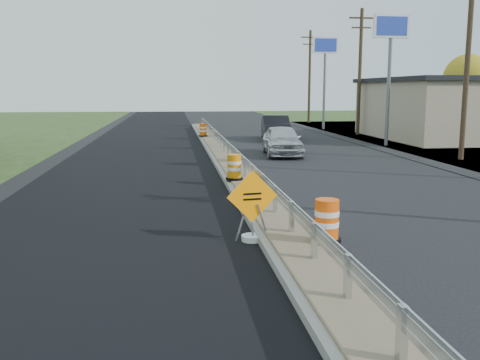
{
  "coord_description": "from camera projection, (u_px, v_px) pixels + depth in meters",
  "views": [
    {
      "loc": [
        -2.68,
        -15.69,
        3.45
      ],
      "look_at": [
        -0.93,
        -1.94,
        1.1
      ],
      "focal_mm": 40.0,
      "sensor_mm": 36.0,
      "label": 1
    }
  ],
  "objects": [
    {
      "name": "ground",
      "position": [
        262.0,
        204.0,
        16.26
      ],
      "size": [
        140.0,
        140.0,
        0.0
      ],
      "primitive_type": "plane",
      "color": "black",
      "rests_on": "ground"
    },
    {
      "name": "milled_overlay",
      "position": [
        137.0,
        163.0,
        25.49
      ],
      "size": [
        7.2,
        120.0,
        0.01
      ],
      "primitive_type": "cube",
      "color": "black",
      "rests_on": "ground"
    },
    {
      "name": "median",
      "position": [
        233.0,
        165.0,
        24.06
      ],
      "size": [
        1.6,
        55.0,
        0.23
      ],
      "color": "gray",
      "rests_on": "ground"
    },
    {
      "name": "guardrail",
      "position": [
        230.0,
        149.0,
        24.94
      ],
      "size": [
        0.1,
        46.15,
        0.72
      ],
      "color": "silver",
      "rests_on": "median"
    },
    {
      "name": "pylon_sign_mid",
      "position": [
        391.0,
        39.0,
        32.12
      ],
      "size": [
        2.2,
        0.3,
        7.9
      ],
      "color": "slate",
      "rests_on": "ground"
    },
    {
      "name": "pylon_sign_north",
      "position": [
        325.0,
        54.0,
        45.82
      ],
      "size": [
        2.2,
        0.3,
        7.9
      ],
      "color": "slate",
      "rests_on": "ground"
    },
    {
      "name": "utility_pole_smid",
      "position": [
        468.0,
        58.0,
        25.66
      ],
      "size": [
        1.9,
        0.26,
        9.4
      ],
      "color": "#473523",
      "rests_on": "ground"
    },
    {
      "name": "utility_pole_nmid",
      "position": [
        360.0,
        70.0,
        40.33
      ],
      "size": [
        1.9,
        0.26,
        9.4
      ],
      "color": "#473523",
      "rests_on": "ground"
    },
    {
      "name": "utility_pole_north",
      "position": [
        310.0,
        75.0,
        55.0
      ],
      "size": [
        1.9,
        0.26,
        9.4
      ],
      "color": "#473523",
      "rests_on": "ground"
    },
    {
      "name": "tree_far_yellow",
      "position": [
        468.0,
        78.0,
        51.98
      ],
      "size": [
        4.62,
        4.62,
        6.86
      ],
      "color": "#473523",
      "rests_on": "ground"
    },
    {
      "name": "caution_sign",
      "position": [
        252.0,
        223.0,
        12.24
      ],
      "size": [
        1.19,
        0.5,
        1.65
      ],
      "rotation": [
        0.0,
        0.0,
        0.15
      ],
      "color": "white",
      "rests_on": "ground"
    },
    {
      "name": "barrel_median_near",
      "position": [
        327.0,
        222.0,
        11.37
      ],
      "size": [
        0.63,
        0.63,
        0.93
      ],
      "color": "black",
      "rests_on": "median"
    },
    {
      "name": "barrel_median_mid",
      "position": [
        234.0,
        168.0,
        19.25
      ],
      "size": [
        0.63,
        0.63,
        0.92
      ],
      "color": "black",
      "rests_on": "median"
    },
    {
      "name": "barrel_median_far",
      "position": [
        203.0,
        130.0,
        37.03
      ],
      "size": [
        0.61,
        0.61,
        0.9
      ],
      "color": "black",
      "rests_on": "median"
    },
    {
      "name": "barrel_shoulder_far",
      "position": [
        285.0,
        122.0,
        49.84
      ],
      "size": [
        0.59,
        0.59,
        0.87
      ],
      "color": "black",
      "rests_on": "ground"
    },
    {
      "name": "car_silver",
      "position": [
        282.0,
        140.0,
        28.28
      ],
      "size": [
        2.24,
        4.79,
        1.59
      ],
      "primitive_type": "imported",
      "rotation": [
        0.0,
        0.0,
        -0.08
      ],
      "color": "silver",
      "rests_on": "ground"
    },
    {
      "name": "car_dark_mid",
      "position": [
        276.0,
        128.0,
        36.9
      ],
      "size": [
        2.33,
        5.26,
        1.68
      ],
      "primitive_type": "imported",
      "rotation": [
        0.0,
        0.0,
        -0.11
      ],
      "color": "black",
      "rests_on": "ground"
    }
  ]
}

